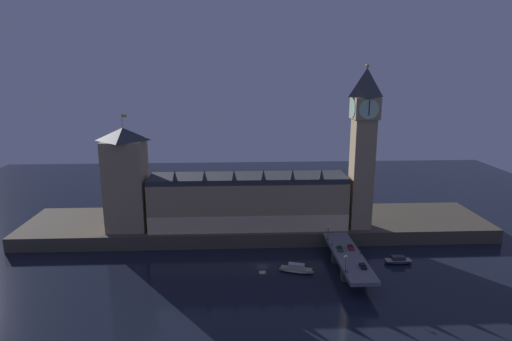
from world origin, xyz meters
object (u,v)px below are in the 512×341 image
(car_southbound_lead, at_px, (363,266))
(boat_downstream, at_px, (398,261))
(clock_tower, at_px, (363,144))
(street_lamp_near, at_px, (346,262))
(pedestrian_near_rail, at_px, (347,271))
(victoria_tower, at_px, (126,179))
(street_lamp_far, at_px, (328,231))
(car_northbound_lead, at_px, (340,248))
(pedestrian_mid_walk, at_px, (360,252))
(pedestrian_far_rail, at_px, (332,244))
(boat_upstream, at_px, (296,269))
(car_southbound_trail, at_px, (351,247))

(car_southbound_lead, distance_m, boat_downstream, 26.65)
(clock_tower, height_order, street_lamp_near, clock_tower)
(clock_tower, distance_m, pedestrian_near_rail, 62.28)
(victoria_tower, bearing_deg, car_southbound_lead, -26.11)
(street_lamp_far, xyz_separation_m, boat_downstream, (27.13, -9.43, -9.70))
(clock_tower, distance_m, car_northbound_lead, 48.33)
(pedestrian_near_rail, height_order, street_lamp_near, street_lamp_near)
(car_northbound_lead, bearing_deg, victoria_tower, 161.26)
(victoria_tower, xyz_separation_m, pedestrian_mid_walk, (97.11, -35.05, -21.76))
(clock_tower, xyz_separation_m, pedestrian_mid_walk, (-8.12, -31.12, -37.16))
(pedestrian_far_rail, bearing_deg, pedestrian_near_rail, -90.00)
(boat_upstream, height_order, boat_downstream, boat_upstream)
(car_southbound_trail, height_order, pedestrian_mid_walk, pedestrian_mid_walk)
(pedestrian_near_rail, relative_size, pedestrian_far_rail, 1.11)
(clock_tower, distance_m, boat_upstream, 63.26)
(car_southbound_lead, xyz_separation_m, car_southbound_trail, (0.00, 16.70, 0.08))
(car_southbound_lead, distance_m, pedestrian_mid_walk, 11.64)
(car_southbound_lead, bearing_deg, street_lamp_near, -155.67)
(boat_downstream, bearing_deg, car_northbound_lead, -178.02)
(victoria_tower, height_order, pedestrian_near_rail, victoria_tower)
(clock_tower, relative_size, boat_downstream, 6.25)
(car_southbound_trail, relative_size, street_lamp_near, 0.67)
(pedestrian_near_rail, xyz_separation_m, boat_downstream, (26.73, 21.09, -6.56))
(pedestrian_mid_walk, distance_m, boat_downstream, 19.40)
(car_northbound_lead, height_order, pedestrian_near_rail, pedestrian_near_rail)
(victoria_tower, height_order, street_lamp_far, victoria_tower)
(pedestrian_mid_walk, bearing_deg, street_lamp_far, 123.19)
(boat_upstream, bearing_deg, boat_downstream, 8.00)
(car_northbound_lead, bearing_deg, boat_downstream, 1.98)
(pedestrian_near_rail, xyz_separation_m, street_lamp_near, (-0.40, 1.08, 3.09))
(clock_tower, relative_size, pedestrian_near_rail, 41.72)
(clock_tower, xyz_separation_m, car_southbound_lead, (-10.43, -42.52, -37.42))
(car_southbound_lead, height_order, pedestrian_mid_walk, pedestrian_mid_walk)
(car_northbound_lead, bearing_deg, street_lamp_near, -98.04)
(car_northbound_lead, relative_size, street_lamp_far, 0.72)
(victoria_tower, bearing_deg, clock_tower, -2.14)
(clock_tower, relative_size, pedestrian_mid_walk, 44.08)
(clock_tower, distance_m, boat_downstream, 51.59)
(clock_tower, relative_size, boat_upstream, 5.13)
(car_southbound_trail, distance_m, boat_upstream, 24.28)
(victoria_tower, relative_size, car_southbound_trail, 12.11)
(pedestrian_near_rail, xyz_separation_m, pedestrian_far_rail, (-0.00, 24.36, -0.10))
(clock_tower, height_order, car_southbound_lead, clock_tower)
(car_northbound_lead, height_order, car_southbound_trail, car_southbound_trail)
(car_southbound_lead, height_order, street_lamp_near, street_lamp_near)
(clock_tower, bearing_deg, boat_downstream, -70.05)
(car_southbound_lead, distance_m, car_southbound_trail, 16.70)
(pedestrian_near_rail, bearing_deg, clock_tower, 69.70)
(clock_tower, relative_size, pedestrian_far_rail, 46.11)
(car_northbound_lead, bearing_deg, clock_tower, 60.57)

